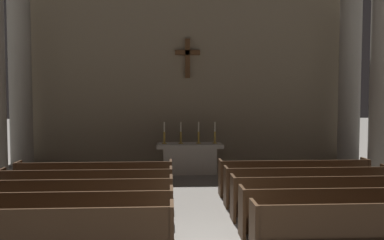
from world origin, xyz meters
name	(u,v)px	position (x,y,z in m)	size (l,w,h in m)	color
pew_left_row_1	(45,236)	(-2.59, -0.04, 0.48)	(3.94, 0.50, 0.95)	#422B19
pew_left_row_2	(63,215)	(-2.59, 1.01, 0.48)	(3.94, 0.50, 0.95)	#422B19
pew_left_row_3	(77,200)	(-2.59, 2.06, 0.48)	(3.94, 0.50, 0.95)	#422B19
pew_left_row_4	(87,189)	(-2.59, 3.11, 0.48)	(3.94, 0.50, 0.95)	#422B19
pew_left_row_5	(95,179)	(-2.59, 4.15, 0.48)	(3.94, 0.50, 0.95)	#422B19
pew_right_row_1	(373,229)	(2.59, -0.04, 0.48)	(3.94, 0.50, 0.95)	#422B19
pew_right_row_2	(345,211)	(2.59, 1.01, 0.48)	(3.94, 0.50, 0.95)	#422B19
pew_right_row_3	(324,197)	(2.59, 2.06, 0.48)	(3.94, 0.50, 0.95)	#422B19
pew_right_row_4	(307,186)	(2.59, 3.11, 0.48)	(3.94, 0.50, 0.95)	#422B19
pew_right_row_5	(294,177)	(2.59, 4.15, 0.48)	(3.94, 0.50, 0.95)	#422B19
column_right_third	(383,73)	(5.75, 5.68, 3.31)	(1.13, 1.13, 6.78)	#9E998E
column_left_fourth	(20,75)	(-5.75, 7.95, 3.31)	(1.13, 1.13, 6.78)	#9E998E
column_right_fourth	(350,76)	(5.75, 7.95, 3.31)	(1.13, 1.13, 6.78)	#9E998E
altar	(190,158)	(0.00, 7.29, 0.53)	(2.20, 0.90, 1.01)	#BCB7AD
candlestick_outer_left	(164,137)	(-0.85, 7.29, 1.24)	(0.16, 0.16, 0.72)	#B79338
candlestick_inner_left	(181,137)	(-0.30, 7.29, 1.24)	(0.16, 0.16, 0.72)	#B79338
candlestick_inner_right	(199,137)	(0.30, 7.29, 1.24)	(0.16, 0.16, 0.72)	#B79338
candlestick_outer_right	(215,136)	(0.85, 7.29, 1.24)	(0.16, 0.16, 0.72)	#B79338
apse_with_cross	(187,69)	(0.00, 9.09, 3.63)	(12.70, 0.42, 7.25)	gray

